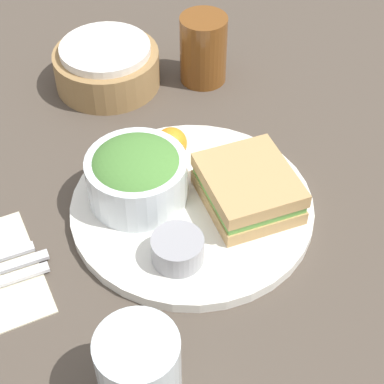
{
  "coord_description": "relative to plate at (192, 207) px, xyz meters",
  "views": [
    {
      "loc": [
        -0.23,
        -0.48,
        0.59
      ],
      "look_at": [
        0.0,
        0.0,
        0.03
      ],
      "focal_mm": 60.0,
      "sensor_mm": 36.0,
      "label": 1
    }
  ],
  "objects": [
    {
      "name": "ground_plane",
      "position": [
        0.0,
        0.0,
        -0.01
      ],
      "size": [
        4.0,
        4.0,
        0.0
      ],
      "primitive_type": "plane",
      "color": "#4C4238"
    },
    {
      "name": "bread_basket",
      "position": [
        -0.0,
        0.29,
        0.02
      ],
      "size": [
        0.16,
        0.16,
        0.07
      ],
      "color": "#997547",
      "rests_on": "ground_plane"
    },
    {
      "name": "plate",
      "position": [
        0.0,
        0.0,
        0.0
      ],
      "size": [
        0.3,
        0.3,
        0.01
      ],
      "primitive_type": "cylinder",
      "color": "white",
      "rests_on": "ground_plane"
    },
    {
      "name": "dressing_cup",
      "position": [
        -0.05,
        -0.07,
        0.02
      ],
      "size": [
        0.06,
        0.06,
        0.03
      ],
      "primitive_type": "cylinder",
      "color": "#99999E",
      "rests_on": "plate"
    },
    {
      "name": "water_glass",
      "position": [
        -0.15,
        -0.19,
        0.04
      ],
      "size": [
        0.08,
        0.08,
        0.09
      ],
      "primitive_type": "cylinder",
      "color": "silver",
      "rests_on": "ground_plane"
    },
    {
      "name": "drink_glass",
      "position": [
        0.14,
        0.24,
        0.05
      ],
      "size": [
        0.07,
        0.07,
        0.1
      ],
      "primitive_type": "cylinder",
      "color": "brown",
      "rests_on": "ground_plane"
    },
    {
      "name": "salad_bowl",
      "position": [
        -0.05,
        0.04,
        0.04
      ],
      "size": [
        0.12,
        0.12,
        0.07
      ],
      "color": "white",
      "rests_on": "plate"
    },
    {
      "name": "sandwich",
      "position": [
        0.06,
        -0.03,
        0.03
      ],
      "size": [
        0.11,
        0.13,
        0.05
      ],
      "color": "tan",
      "rests_on": "plate"
    },
    {
      "name": "orange_wedge",
      "position": [
        0.01,
        0.09,
        0.03
      ],
      "size": [
        0.04,
        0.04,
        0.04
      ],
      "primitive_type": "sphere",
      "color": "orange",
      "rests_on": "plate"
    }
  ]
}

